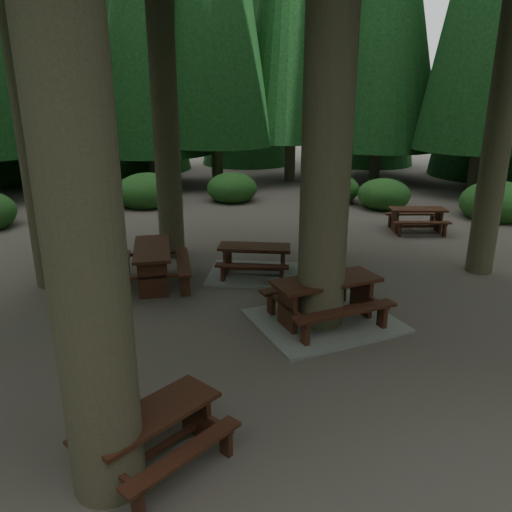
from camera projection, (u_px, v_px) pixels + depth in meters
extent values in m
plane|color=#504841|center=(281.00, 333.00, 8.85)|extent=(80.00, 80.00, 0.00)
cube|color=gray|center=(325.00, 321.00, 9.25)|extent=(2.84, 2.49, 0.05)
cube|color=#361B10|center=(326.00, 281.00, 9.00)|extent=(2.07, 1.10, 0.07)
cube|color=#361B10|center=(308.00, 285.00, 9.67)|extent=(1.99, 0.62, 0.05)
cube|color=#361B10|center=(346.00, 311.00, 8.53)|extent=(1.99, 0.62, 0.05)
cube|color=#361B10|center=(287.00, 310.00, 8.83)|extent=(0.19, 0.61, 0.79)
cube|color=#361B10|center=(287.00, 306.00, 8.81)|extent=(0.37, 1.58, 0.07)
cube|color=#361B10|center=(361.00, 296.00, 9.43)|extent=(0.19, 0.61, 0.79)
cube|color=#361B10|center=(361.00, 293.00, 9.41)|extent=(0.37, 1.58, 0.07)
cube|color=#361B10|center=(325.00, 312.00, 9.19)|extent=(1.63, 0.38, 0.09)
cube|color=#361B10|center=(152.00, 249.00, 10.83)|extent=(0.86, 2.01, 0.07)
cube|color=#361B10|center=(122.00, 265.00, 10.82)|extent=(0.37, 1.99, 0.05)
cube|color=#361B10|center=(183.00, 261.00, 11.05)|extent=(0.37, 1.99, 0.05)
cube|color=#361B10|center=(153.00, 280.00, 10.23)|extent=(0.61, 0.12, 0.79)
cube|color=#361B10|center=(153.00, 277.00, 10.21)|extent=(1.59, 0.17, 0.07)
cube|color=#361B10|center=(153.00, 256.00, 11.70)|extent=(0.61, 0.12, 0.79)
cube|color=#361B10|center=(153.00, 253.00, 11.68)|extent=(1.59, 0.17, 0.07)
cube|color=#361B10|center=(154.00, 276.00, 11.03)|extent=(0.17, 1.65, 0.09)
cube|color=gray|center=(254.00, 274.00, 11.63)|extent=(2.54, 2.32, 0.05)
cube|color=#361B10|center=(254.00, 247.00, 11.42)|extent=(1.75, 1.14, 0.05)
cube|color=#361B10|center=(257.00, 251.00, 12.02)|extent=(1.62, 0.75, 0.05)
cube|color=#361B10|center=(252.00, 266.00, 10.99)|extent=(1.62, 0.75, 0.05)
cube|color=#361B10|center=(226.00, 261.00, 11.60)|extent=(0.23, 0.50, 0.65)
cube|color=#361B10|center=(226.00, 258.00, 11.58)|extent=(0.50, 1.27, 0.05)
cube|color=#361B10|center=(283.00, 262.00, 11.47)|extent=(0.23, 0.50, 0.65)
cube|color=#361B10|center=(283.00, 260.00, 11.46)|extent=(0.50, 1.27, 0.05)
cube|color=#361B10|center=(254.00, 268.00, 11.59)|extent=(1.31, 0.52, 0.07)
cube|color=#361B10|center=(418.00, 209.00, 15.04)|extent=(1.76, 1.01, 0.06)
cube|color=#361B10|center=(412.00, 214.00, 15.65)|extent=(1.66, 0.61, 0.05)
cube|color=#361B10|center=(423.00, 223.00, 14.60)|extent=(1.66, 0.61, 0.05)
cube|color=#361B10|center=(395.00, 221.00, 15.15)|extent=(0.19, 0.51, 0.66)
cube|color=#361B10|center=(395.00, 219.00, 15.14)|extent=(0.38, 1.31, 0.06)
cube|color=#361B10|center=(438.00, 221.00, 15.15)|extent=(0.19, 0.51, 0.66)
cube|color=#361B10|center=(439.00, 219.00, 15.14)|extent=(0.38, 1.31, 0.06)
cube|color=#361B10|center=(416.00, 226.00, 15.21)|extent=(1.36, 0.39, 0.07)
cube|color=#361B10|center=(153.00, 414.00, 5.57)|extent=(1.62, 1.38, 0.05)
cube|color=#361B10|center=(128.00, 414.00, 5.98)|extent=(1.39, 1.06, 0.04)
cube|color=#361B10|center=(185.00, 454.00, 5.33)|extent=(1.39, 1.06, 0.04)
cube|color=#361B10|center=(108.00, 468.00, 5.24)|extent=(0.33, 0.43, 0.62)
cube|color=#361B10|center=(107.00, 464.00, 5.22)|extent=(0.77, 1.06, 0.05)
cube|color=#361B10|center=(196.00, 414.00, 6.12)|extent=(0.33, 0.43, 0.62)
cube|color=#361B10|center=(196.00, 410.00, 6.10)|extent=(0.77, 1.06, 0.05)
cube|color=#361B10|center=(156.00, 450.00, 5.72)|extent=(1.10, 0.79, 0.07)
ellipsoid|color=#1F541C|center=(497.00, 206.00, 16.77)|extent=(2.42, 2.42, 1.49)
ellipsoid|color=#1F541C|center=(384.00, 197.00, 18.17)|extent=(1.90, 1.90, 1.17)
ellipsoid|color=#1F541C|center=(335.00, 191.00, 19.25)|extent=(1.84, 1.84, 1.13)
ellipsoid|color=#1F541C|center=(232.00, 191.00, 19.39)|extent=(1.95, 1.95, 1.20)
ellipsoid|color=#1F541C|center=(147.00, 195.00, 18.64)|extent=(2.31, 2.31, 1.42)
ellipsoid|color=#1F541C|center=(86.00, 201.00, 17.56)|extent=(1.93, 1.93, 1.19)
cone|color=black|center=(247.00, 14.00, 27.19)|extent=(5.34, 5.34, 16.14)
cone|color=black|center=(118.00, 0.00, 24.90)|extent=(6.57, 6.57, 16.86)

